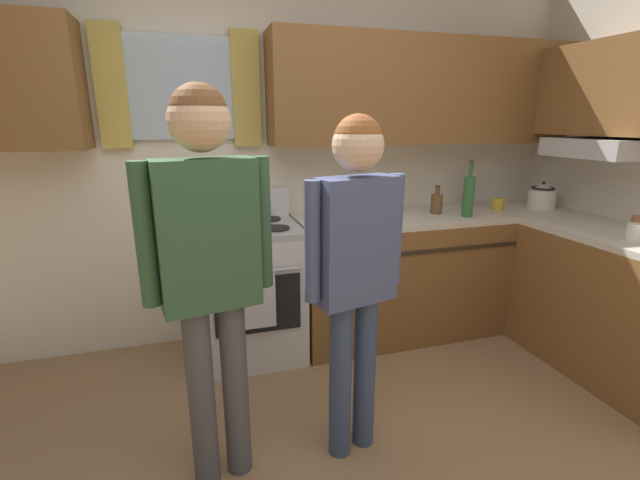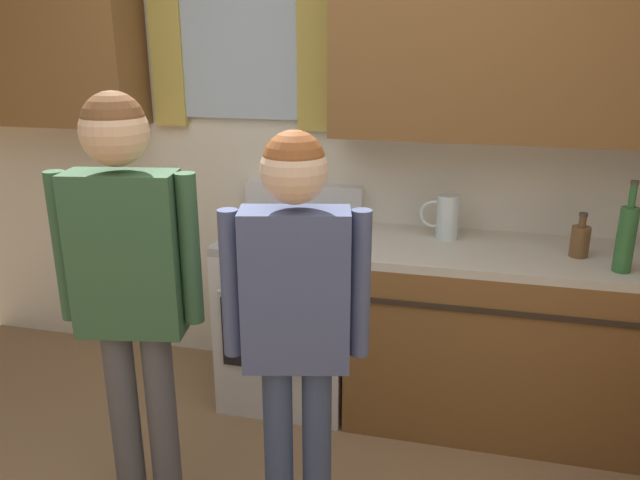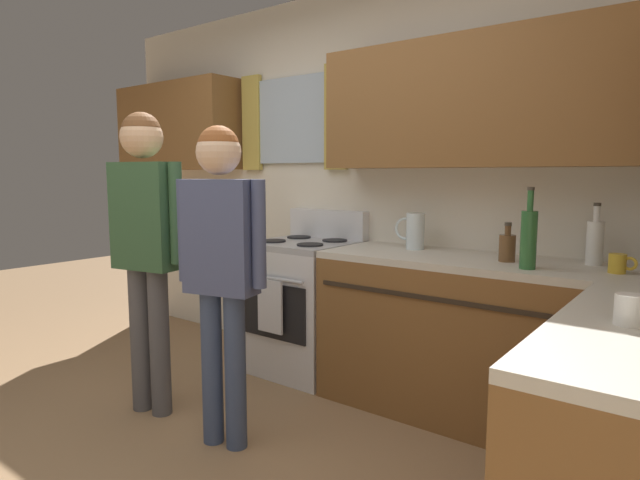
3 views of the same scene
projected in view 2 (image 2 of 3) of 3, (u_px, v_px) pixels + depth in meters
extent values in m
cube|color=silver|center=(336.00, 145.00, 3.31)|extent=(4.60, 0.10, 2.60)
cube|color=silver|center=(240.00, 57.00, 3.22)|extent=(0.63, 0.03, 0.63)
cube|color=gold|center=(167.00, 57.00, 3.30)|extent=(0.18, 0.04, 0.73)
cube|color=gold|center=(315.00, 58.00, 3.12)|extent=(0.18, 0.04, 0.73)
cube|color=brown|center=(27.00, 56.00, 3.36)|extent=(1.26, 0.32, 0.72)
cube|color=brown|center=(587.00, 61.00, 2.72)|extent=(2.27, 0.32, 0.72)
cube|color=brown|center=(572.00, 349.00, 2.97)|extent=(2.12, 0.62, 0.86)
cube|color=beige|center=(585.00, 260.00, 2.83)|extent=(2.12, 0.62, 0.04)
cube|color=#2D2319|center=(591.00, 322.00, 2.59)|extent=(2.00, 0.01, 0.02)
cube|color=silver|center=(292.00, 319.00, 3.29)|extent=(0.64, 0.62, 0.86)
cube|color=black|center=(273.00, 337.00, 2.98)|extent=(0.52, 0.01, 0.36)
cylinder|color=#ADADB2|center=(270.00, 297.00, 2.89)|extent=(0.52, 0.02, 0.02)
cube|color=#ADADB2|center=(290.00, 238.00, 3.15)|extent=(0.64, 0.62, 0.04)
cube|color=silver|center=(304.00, 202.00, 3.36)|extent=(0.64, 0.08, 0.20)
cylinder|color=black|center=(251.00, 239.00, 3.05)|extent=(0.17, 0.17, 0.01)
cylinder|color=black|center=(314.00, 244.00, 2.98)|extent=(0.17, 0.17, 0.01)
cylinder|color=black|center=(269.00, 224.00, 3.30)|extent=(0.17, 0.17, 0.01)
cylinder|color=black|center=(327.00, 228.00, 3.23)|extent=(0.17, 0.17, 0.01)
cube|color=silver|center=(271.00, 332.00, 2.94)|extent=(0.20, 0.02, 0.34)
cylinder|color=brown|center=(580.00, 242.00, 2.80)|extent=(0.08, 0.08, 0.14)
cylinder|color=brown|center=(583.00, 222.00, 2.77)|extent=(0.03, 0.03, 0.05)
cylinder|color=#3F382D|center=(584.00, 215.00, 2.76)|extent=(0.04, 0.04, 0.02)
cylinder|color=#2D6633|center=(626.00, 240.00, 2.60)|extent=(0.08, 0.08, 0.28)
cylinder|color=#2D6633|center=(633.00, 196.00, 2.54)|extent=(0.03, 0.03, 0.10)
cylinder|color=#3F382D|center=(635.00, 183.00, 2.53)|extent=(0.03, 0.03, 0.02)
cylinder|color=silver|center=(448.00, 217.00, 3.04)|extent=(0.11, 0.11, 0.22)
torus|color=silver|center=(434.00, 214.00, 3.05)|extent=(0.14, 0.02, 0.14)
cylinder|color=#4C4C51|center=(163.00, 429.00, 2.39)|extent=(0.11, 0.11, 0.83)
cylinder|color=#4C4C51|center=(126.00, 427.00, 2.40)|extent=(0.11, 0.11, 0.83)
cube|color=#335938|center=(127.00, 255.00, 2.17)|extent=(0.40, 0.23, 0.59)
cylinder|color=#335938|center=(190.00, 250.00, 2.15)|extent=(0.07, 0.07, 0.54)
cylinder|color=#335938|center=(63.00, 247.00, 2.18)|extent=(0.07, 0.07, 0.54)
sphere|color=#DBAD84|center=(114.00, 132.00, 2.04)|extent=(0.23, 0.23, 0.23)
sphere|color=brown|center=(113.00, 123.00, 2.03)|extent=(0.21, 0.21, 0.21)
cylinder|color=#38476B|center=(317.00, 460.00, 2.26)|extent=(0.10, 0.10, 0.78)
cylinder|color=#38476B|center=(279.00, 459.00, 2.26)|extent=(0.10, 0.10, 0.78)
cube|color=#47517A|center=(296.00, 290.00, 2.05)|extent=(0.38, 0.23, 0.55)
cylinder|color=#47517A|center=(360.00, 284.00, 2.04)|extent=(0.07, 0.07, 0.51)
cylinder|color=#47517A|center=(231.00, 284.00, 2.04)|extent=(0.07, 0.07, 0.51)
sphere|color=beige|center=(294.00, 170.00, 1.92)|extent=(0.21, 0.21, 0.21)
sphere|color=brown|center=(294.00, 162.00, 1.92)|extent=(0.20, 0.20, 0.20)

